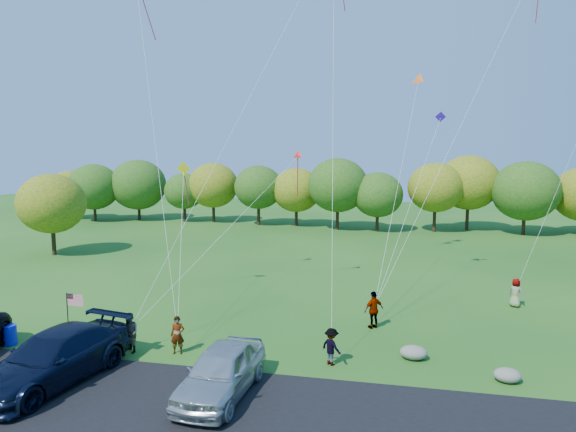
% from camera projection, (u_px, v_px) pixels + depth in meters
% --- Properties ---
extents(ground, '(140.00, 140.00, 0.00)m').
position_uv_depth(ground, '(237.00, 361.00, 21.82)').
color(ground, '#1F5117').
rests_on(ground, ground).
extents(asphalt_lane, '(44.00, 6.00, 0.06)m').
position_uv_depth(asphalt_lane, '(202.00, 406.00, 17.93)').
color(asphalt_lane, black).
rests_on(asphalt_lane, ground).
extents(treeline, '(77.21, 27.51, 8.45)m').
position_uv_depth(treeline, '(352.00, 189.00, 55.93)').
color(treeline, '#3D2A16').
rests_on(treeline, ground).
extents(minivan_navy, '(3.87, 7.01, 1.92)m').
position_uv_depth(minivan_navy, '(54.00, 358.00, 19.65)').
color(minivan_navy, black).
rests_on(minivan_navy, asphalt_lane).
extents(minivan_silver, '(2.40, 5.35, 1.78)m').
position_uv_depth(minivan_silver, '(221.00, 371.00, 18.62)').
color(minivan_silver, '#B1B7BC').
rests_on(minivan_silver, asphalt_lane).
extents(flyer_a, '(0.69, 0.54, 1.68)m').
position_uv_depth(flyer_a, '(178.00, 335.00, 22.55)').
color(flyer_a, '#4C4C59').
rests_on(flyer_a, ground).
extents(flyer_b, '(1.10, 1.05, 1.79)m').
position_uv_depth(flyer_b, '(130.00, 333.00, 22.65)').
color(flyer_b, '#4C4C59').
rests_on(flyer_b, ground).
extents(flyer_c, '(1.16, 1.07, 1.57)m').
position_uv_depth(flyer_c, '(331.00, 347.00, 21.38)').
color(flyer_c, '#4C4C59').
rests_on(flyer_c, ground).
extents(flyer_d, '(1.15, 1.06, 1.90)m').
position_uv_depth(flyer_d, '(374.00, 310.00, 25.76)').
color(flyer_d, '#4C4C59').
rests_on(flyer_d, ground).
extents(flyer_e, '(0.96, 0.93, 1.66)m').
position_uv_depth(flyer_e, '(516.00, 293.00, 29.25)').
color(flyer_e, '#4C4C59').
rests_on(flyer_e, ground).
extents(trash_barrel, '(0.62, 0.62, 0.93)m').
position_uv_depth(trash_barrel, '(10.00, 335.00, 23.60)').
color(trash_barrel, '#0D17CD').
rests_on(trash_barrel, ground).
extents(flag_assembly, '(0.87, 0.56, 2.33)m').
position_uv_depth(flag_assembly, '(72.00, 306.00, 23.85)').
color(flag_assembly, black).
rests_on(flag_assembly, ground).
extents(boulder_near, '(1.17, 0.92, 0.59)m').
position_uv_depth(boulder_near, '(413.00, 352.00, 22.01)').
color(boulder_near, gray).
rests_on(boulder_near, ground).
extents(boulder_far, '(1.04, 0.87, 0.54)m').
position_uv_depth(boulder_far, '(507.00, 375.00, 19.85)').
color(boulder_far, gray).
rests_on(boulder_far, ground).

